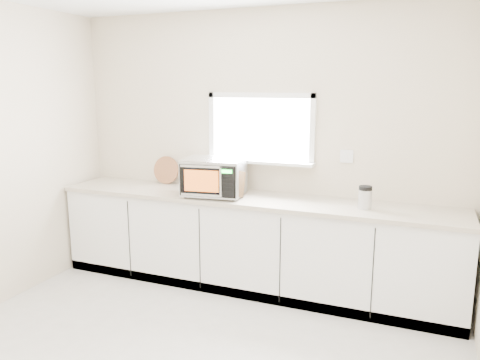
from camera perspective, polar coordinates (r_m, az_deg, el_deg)
The scene contains 7 objects.
back_wall at distance 4.68m, azimuth 2.58°, elevation 4.02°, with size 4.00×0.17×2.70m.
cabinets at distance 4.62m, azimuth 1.24°, elevation -7.85°, with size 3.92×0.60×0.88m, color white.
countertop at distance 4.48m, azimuth 1.22°, elevation -2.33°, with size 3.92×0.64×0.04m, color beige.
microwave at distance 4.50m, azimuth -3.18°, elevation 0.44°, with size 0.61×0.51×0.36m.
knife_block at distance 4.38m, azimuth -0.54°, elevation -0.43°, with size 0.11×0.24×0.34m.
cutting_board at distance 5.13m, azimuth -9.00°, elevation 1.21°, with size 0.30×0.30×0.02m, color #A76D40.
coffee_grinder at distance 4.18m, azimuth 15.00°, elevation -2.04°, with size 0.13×0.13×0.20m.
Camera 1 is at (1.54, -2.38, 1.97)m, focal length 35.00 mm.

